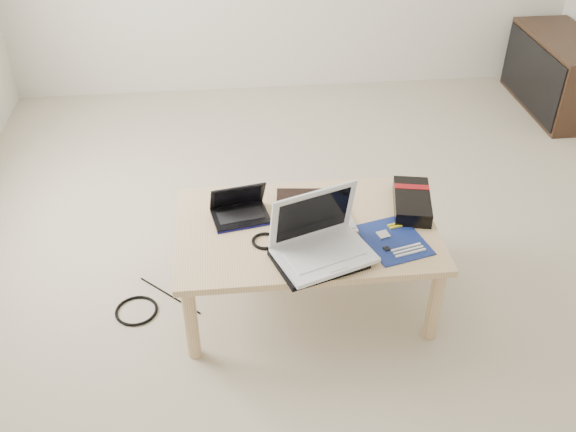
{
  "coord_description": "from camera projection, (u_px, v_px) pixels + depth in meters",
  "views": [
    {
      "loc": [
        -0.51,
        -2.46,
        2.03
      ],
      "look_at": [
        -0.28,
        -0.3,
        0.46
      ],
      "focal_mm": 40.0,
      "sensor_mm": 36.0,
      "label": 1
    }
  ],
  "objects": [
    {
      "name": "ground",
      "position": [
        338.0,
        252.0,
        3.22
      ],
      "size": [
        4.0,
        4.0,
        0.0
      ],
      "primitive_type": "plane",
      "color": "#AB9F8A",
      "rests_on": "ground"
    },
    {
      "name": "coffee_table",
      "position": [
        306.0,
        236.0,
        2.75
      ],
      "size": [
        1.1,
        0.7,
        0.4
      ],
      "color": "#D6B480",
      "rests_on": "ground"
    },
    {
      "name": "media_cabinet",
      "position": [
        558.0,
        74.0,
        4.39
      ],
      "size": [
        0.41,
        0.9,
        0.5
      ],
      "color": "#342415",
      "rests_on": "ground"
    },
    {
      "name": "book",
      "position": [
        307.0,
        205.0,
        2.83
      ],
      "size": [
        0.29,
        0.25,
        0.03
      ],
      "color": "black",
      "rests_on": "coffee_table"
    },
    {
      "name": "netbook",
      "position": [
        240.0,
        210.0,
        2.76
      ],
      "size": [
        0.27,
        0.21,
        0.16
      ],
      "color": "black",
      "rests_on": "coffee_table"
    },
    {
      "name": "tablet",
      "position": [
        317.0,
        225.0,
        2.72
      ],
      "size": [
        0.25,
        0.21,
        0.01
      ],
      "color": "black",
      "rests_on": "coffee_table"
    },
    {
      "name": "remote",
      "position": [
        345.0,
        218.0,
        2.76
      ],
      "size": [
        0.08,
        0.23,
        0.02
      ],
      "color": "silver",
      "rests_on": "coffee_table"
    },
    {
      "name": "neoprene_sleeve",
      "position": [
        318.0,
        259.0,
        2.53
      ],
      "size": [
        0.4,
        0.34,
        0.02
      ],
      "primitive_type": "cube",
      "rotation": [
        0.0,
        0.0,
        0.31
      ],
      "color": "black",
      "rests_on": "coffee_table"
    },
    {
      "name": "white_laptop",
      "position": [
        320.0,
        241.0,
        2.52
      ],
      "size": [
        0.43,
        0.37,
        0.26
      ],
      "color": "silver",
      "rests_on": "neoprene_sleeve"
    },
    {
      "name": "motherboard",
      "position": [
        394.0,
        240.0,
        2.64
      ],
      "size": [
        0.3,
        0.34,
        0.01
      ],
      "color": "#0C1851",
      "rests_on": "coffee_table"
    },
    {
      "name": "gpu_box",
      "position": [
        412.0,
        201.0,
        2.82
      ],
      "size": [
        0.21,
        0.33,
        0.07
      ],
      "color": "black",
      "rests_on": "coffee_table"
    },
    {
      "name": "cable_coil",
      "position": [
        265.0,
        241.0,
        2.63
      ],
      "size": [
        0.14,
        0.14,
        0.01
      ],
      "primitive_type": "torus",
      "rotation": [
        0.0,
        0.0,
        0.38
      ],
      "color": "black",
      "rests_on": "coffee_table"
    },
    {
      "name": "floor_cable_coil",
      "position": [
        136.0,
        311.0,
        2.87
      ],
      "size": [
        0.25,
        0.25,
        0.01
      ],
      "primitive_type": "torus",
      "rotation": [
        0.0,
        0.0,
        0.37
      ],
      "color": "black",
      "rests_on": "ground"
    },
    {
      "name": "floor_cable_trail",
      "position": [
        170.0,
        295.0,
        2.95
      ],
      "size": [
        0.29,
        0.27,
        0.01
      ],
      "primitive_type": "cylinder",
      "rotation": [
        1.57,
        0.0,
        0.81
      ],
      "color": "black",
      "rests_on": "ground"
    }
  ]
}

